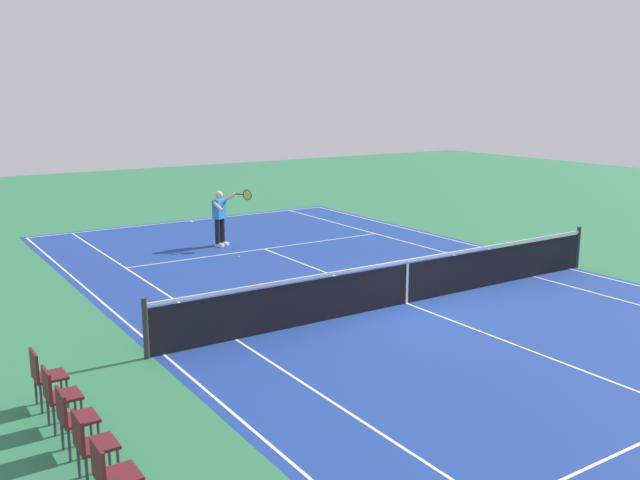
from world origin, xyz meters
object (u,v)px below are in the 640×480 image
object	(u,v)px
spectator_chair_0	(110,473)
spectator_chair_2	(72,416)
tennis_net	(407,281)
spectator_chair_3	(57,393)
tennis_ball	(239,257)
tennis_player_near	(221,215)
spectator_chair_1	(90,442)
spectator_chair_4	(44,374)

from	to	relation	value
spectator_chair_0	spectator_chair_2	xyz separation A→B (m)	(1.59, 0.00, 0.00)
tennis_net	spectator_chair_3	bearing A→B (deg)	103.44
tennis_net	tennis_ball	world-z (taller)	tennis_net
tennis_player_near	spectator_chair_2	distance (m)	12.24
tennis_player_near	tennis_ball	xyz separation A→B (m)	(-1.74, 0.30, -0.90)
spectator_chair_1	spectator_chair_3	world-z (taller)	same
tennis_ball	spectator_chair_3	xyz separation A→B (m)	(-7.62, 6.54, 0.49)
tennis_ball	spectator_chair_2	world-z (taller)	spectator_chair_2
spectator_chair_1	spectator_chair_0	bearing A→B (deg)	180.00
tennis_net	spectator_chair_1	bearing A→B (deg)	114.03
spectator_chair_1	spectator_chair_4	xyz separation A→B (m)	(2.38, 0.00, 0.00)
tennis_net	spectator_chair_1	distance (m)	8.40
tennis_player_near	spectator_chair_3	bearing A→B (deg)	143.85
tennis_net	spectator_chair_0	size ratio (longest dim) A/B	13.30
spectator_chair_2	spectator_chair_4	bearing A→B (deg)	0.00
spectator_chair_1	spectator_chair_4	world-z (taller)	same
spectator_chair_1	spectator_chair_4	size ratio (longest dim) A/B	1.00
spectator_chair_0	spectator_chair_3	world-z (taller)	same
tennis_player_near	spectator_chair_0	bearing A→B (deg)	149.78
tennis_player_near	spectator_chair_3	world-z (taller)	tennis_player_near
tennis_player_near	spectator_chair_2	bearing A→B (deg)	146.04
spectator_chair_2	spectator_chair_0	bearing A→B (deg)	180.00
spectator_chair_0	spectator_chair_2	bearing A→B (deg)	0.00
spectator_chair_2	spectator_chair_3	size ratio (longest dim) A/B	1.00
tennis_player_near	spectator_chair_0	xyz separation A→B (m)	(-11.74, 6.84, -0.41)
spectator_chair_1	spectator_chair_3	size ratio (longest dim) A/B	1.00
tennis_net	spectator_chair_4	bearing A→B (deg)	97.73
spectator_chair_0	tennis_net	bearing A→B (deg)	-61.23
tennis_player_near	spectator_chair_3	size ratio (longest dim) A/B	1.93
tennis_player_near	spectator_chair_4	distance (m)	10.97
tennis_net	spectator_chair_2	bearing A→B (deg)	108.90
spectator_chair_2	tennis_ball	bearing A→B (deg)	-37.85
tennis_ball	spectator_chair_1	bearing A→B (deg)	144.62
tennis_player_near	spectator_chair_4	world-z (taller)	tennis_player_near
spectator_chair_1	spectator_chair_3	distance (m)	1.59
spectator_chair_1	tennis_net	bearing A→B (deg)	-65.97
tennis_player_near	spectator_chair_2	world-z (taller)	tennis_player_near
tennis_ball	spectator_chair_2	distance (m)	10.66
tennis_player_near	spectator_chair_4	bearing A→B (deg)	141.41
spectator_chair_0	spectator_chair_4	size ratio (longest dim) A/B	1.00
tennis_ball	tennis_net	bearing A→B (deg)	-168.88
tennis_ball	spectator_chair_4	world-z (taller)	spectator_chair_4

